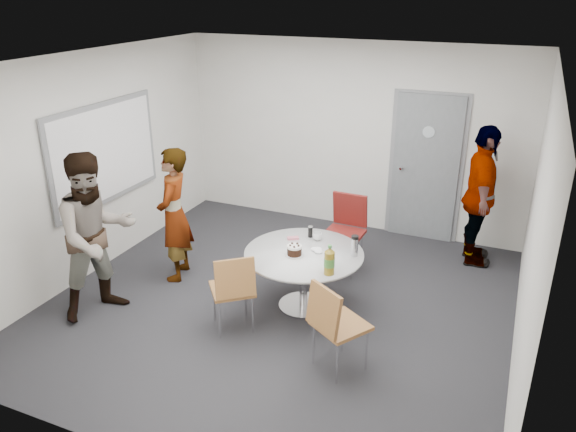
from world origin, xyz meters
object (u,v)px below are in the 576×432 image
at_px(whiteboard, 105,153).
at_px(person_right, 480,197).
at_px(chair_near_right, 333,320).
at_px(person_left, 96,236).
at_px(chair_far, 346,224).
at_px(person_main, 174,215).
at_px(door, 426,168).
at_px(table, 306,260).
at_px(chair_near_left, 234,286).

bearing_deg(whiteboard, person_right, 21.91).
xyz_separation_m(chair_near_right, person_left, (-2.67, 0.00, 0.35)).
distance_m(chair_far, person_main, 2.13).
relative_size(chair_near_right, person_main, 0.56).
xyz_separation_m(door, person_left, (-2.84, -3.39, -0.11)).
height_order(person_left, person_right, person_left).
distance_m(person_left, person_right, 4.62).
xyz_separation_m(table, person_left, (-2.03, -0.94, 0.32)).
height_order(chair_near_left, person_main, person_main).
height_order(door, table, door).
bearing_deg(person_right, chair_far, 108.31).
relative_size(chair_near_right, chair_far, 0.94).
distance_m(door, person_right, 0.96).
xyz_separation_m(table, person_main, (-1.73, 0.06, 0.23)).
relative_size(door, person_right, 1.16).
distance_m(chair_near_left, chair_far, 1.94).
distance_m(door, chair_near_right, 3.43).
bearing_deg(door, chair_far, -117.60).
height_order(chair_near_left, chair_far, chair_far).
bearing_deg(person_right, person_main, 109.05).
bearing_deg(door, person_main, -136.74).
relative_size(whiteboard, person_right, 1.04).
bearing_deg(chair_near_right, door, 119.62).
bearing_deg(chair_near_left, person_left, 148.29).
bearing_deg(door, person_left, -129.92).
xyz_separation_m(whiteboard, chair_far, (2.86, 0.94, -0.85)).
distance_m(chair_near_left, person_left, 1.58).
relative_size(chair_far, person_main, 0.59).
relative_size(door, chair_far, 2.17).
distance_m(table, chair_far, 1.12).
xyz_separation_m(chair_near_left, person_left, (-1.52, -0.21, 0.37)).
bearing_deg(person_main, table, 70.38).
bearing_deg(person_main, chair_near_left, 39.57).
height_order(whiteboard, chair_near_left, whiteboard).
xyz_separation_m(chair_near_right, chair_far, (-0.54, 2.05, 0.04)).
bearing_deg(chair_far, door, -115.63).
bearing_deg(chair_far, person_right, -149.63).
distance_m(whiteboard, chair_near_right, 3.68).
relative_size(person_main, person_left, 0.90).
bearing_deg(whiteboard, table, -3.54).
xyz_separation_m(table, chair_near_left, (-0.51, -0.73, -0.05)).
bearing_deg(chair_near_left, table, 15.70).
bearing_deg(person_left, whiteboard, 59.15).
bearing_deg(chair_near_right, table, 156.62).
bearing_deg(chair_far, table, 86.65).
xyz_separation_m(chair_far, person_main, (-1.84, -1.05, 0.23)).
bearing_deg(person_left, door, -13.98).
distance_m(chair_far, person_left, 2.98).
xyz_separation_m(chair_near_left, chair_far, (0.61, 1.84, 0.05)).
height_order(person_main, person_right, person_right).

